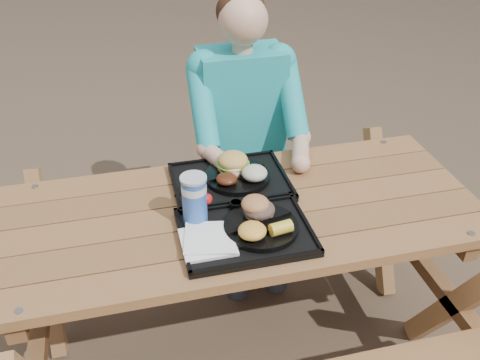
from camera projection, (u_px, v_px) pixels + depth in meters
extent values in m
plane|color=#999999|center=(240.00, 343.00, 2.40)|extent=(60.00, 60.00, 0.00)
cube|color=black|center=(245.00, 233.00, 1.85)|extent=(0.45, 0.35, 0.02)
cube|color=black|center=(230.00, 183.00, 2.12)|extent=(0.45, 0.35, 0.02)
cylinder|color=black|center=(261.00, 227.00, 1.85)|extent=(0.26, 0.26, 0.02)
cylinder|color=black|center=(237.00, 176.00, 2.12)|extent=(0.26, 0.26, 0.02)
cube|color=white|center=(208.00, 241.00, 1.79)|extent=(0.18, 0.18, 0.02)
cylinder|color=#164AAB|center=(195.00, 201.00, 1.85)|extent=(0.09, 0.09, 0.18)
cylinder|color=black|center=(236.00, 205.00, 1.95)|extent=(0.05, 0.05, 0.03)
cylinder|color=gold|center=(253.00, 203.00, 1.96)|extent=(0.05, 0.05, 0.03)
ellipsoid|color=#FFBB43|center=(252.00, 231.00, 1.78)|extent=(0.10, 0.10, 0.05)
cube|color=black|center=(187.00, 185.00, 2.08)|extent=(0.06, 0.14, 0.01)
ellipsoid|color=#4E210F|center=(227.00, 179.00, 2.05)|extent=(0.08, 0.08, 0.04)
ellipsoid|color=beige|center=(254.00, 173.00, 2.07)|extent=(0.10, 0.10, 0.06)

